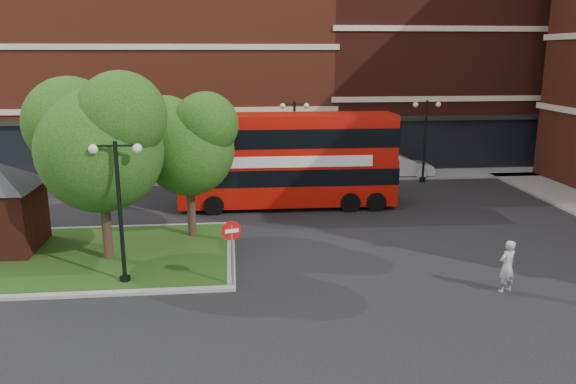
{
  "coord_description": "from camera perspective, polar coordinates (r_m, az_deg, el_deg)",
  "views": [
    {
      "loc": [
        -1.73,
        -18.33,
        7.81
      ],
      "look_at": [
        0.63,
        4.8,
        2.0
      ],
      "focal_mm": 35.0,
      "sensor_mm": 36.0,
      "label": 1
    }
  ],
  "objects": [
    {
      "name": "no_entry_sign",
      "position": [
        18.85,
        -5.74,
        -4.95
      ],
      "size": [
        0.65,
        0.23,
        2.39
      ],
      "rotation": [
        0.0,
        0.0,
        0.28
      ],
      "color": "slate",
      "rests_on": "ground"
    },
    {
      "name": "terrace_far_right",
      "position": [
        45.16,
        15.0,
        13.82
      ],
      "size": [
        18.0,
        12.0,
        16.0
      ],
      "primitive_type": "cube",
      "color": "#471911",
      "rests_on": "ground"
    },
    {
      "name": "tree_island_east",
      "position": [
        23.73,
        -10.27,
        5.16
      ],
      "size": [
        4.46,
        3.9,
        6.29
      ],
      "color": "#2D2116",
      "rests_on": "ground"
    },
    {
      "name": "tree_island_west",
      "position": [
        21.67,
        -18.82,
        5.29
      ],
      "size": [
        5.4,
        4.71,
        7.21
      ],
      "color": "#2D2116",
      "rests_on": "ground"
    },
    {
      "name": "traffic_island",
      "position": [
        23.54,
        -21.03,
        -6.15
      ],
      "size": [
        12.6,
        7.6,
        0.15
      ],
      "color": "gray",
      "rests_on": "ground"
    },
    {
      "name": "bus",
      "position": [
        28.63,
        -0.07,
        3.87
      ],
      "size": [
        11.04,
        2.72,
        4.2
      ],
      "rotation": [
        0.0,
        0.0,
        -0.02
      ],
      "color": "#AD0F06",
      "rests_on": "ground"
    },
    {
      "name": "woman",
      "position": [
        20.13,
        21.36,
        -7.05
      ],
      "size": [
        0.77,
        0.64,
        1.81
      ],
      "primitive_type": "imported",
      "rotation": [
        0.0,
        0.0,
        3.51
      ],
      "color": "#979799",
      "rests_on": "ground"
    },
    {
      "name": "lamp_island",
      "position": [
        19.55,
        -16.74,
        -1.34
      ],
      "size": [
        1.72,
        0.36,
        5.0
      ],
      "color": "black",
      "rests_on": "ground"
    },
    {
      "name": "terrace_far_left",
      "position": [
        42.8,
        -14.61,
        12.51
      ],
      "size": [
        26.0,
        12.0,
        14.0
      ],
      "primitive_type": "cube",
      "color": "maroon",
      "rests_on": "ground"
    },
    {
      "name": "car_silver",
      "position": [
        35.24,
        -11.65,
        2.17
      ],
      "size": [
        4.4,
        1.89,
        1.48
      ],
      "primitive_type": "imported",
      "rotation": [
        0.0,
        0.0,
        1.61
      ],
      "color": "#A7AAAE",
      "rests_on": "ground"
    },
    {
      "name": "lamp_far_left",
      "position": [
        33.41,
        0.65,
        5.46
      ],
      "size": [
        1.72,
        0.36,
        5.0
      ],
      "color": "black",
      "rests_on": "ground"
    },
    {
      "name": "ground",
      "position": [
        20.0,
        -0.4,
        -8.96
      ],
      "size": [
        120.0,
        120.0,
        0.0
      ],
      "primitive_type": "plane",
      "color": "black",
      "rests_on": "ground"
    },
    {
      "name": "car_white",
      "position": [
        36.67,
        11.36,
        2.56
      ],
      "size": [
        4.2,
        1.5,
        1.38
      ],
      "primitive_type": "imported",
      "rotation": [
        0.0,
        0.0,
        1.56
      ],
      "color": "silver",
      "rests_on": "ground"
    },
    {
      "name": "lamp_far_right",
      "position": [
        35.22,
        13.76,
        5.5
      ],
      "size": [
        1.72,
        0.36,
        5.0
      ],
      "color": "black",
      "rests_on": "ground"
    },
    {
      "name": "pavement_far",
      "position": [
        35.72,
        -2.91,
        1.49
      ],
      "size": [
        44.0,
        3.0,
        0.12
      ],
      "primitive_type": "cube",
      "color": "slate",
      "rests_on": "ground"
    }
  ]
}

